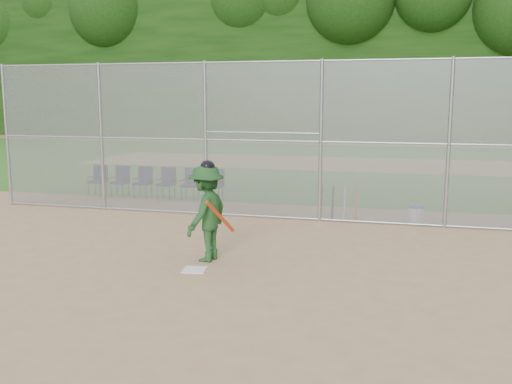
% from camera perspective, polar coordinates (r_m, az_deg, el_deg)
% --- Properties ---
extents(ground, '(100.00, 100.00, 0.00)m').
position_cam_1_polar(ground, '(9.94, -3.66, -8.55)').
color(ground, tan).
rests_on(ground, ground).
extents(grass_strip, '(100.00, 100.00, 0.00)m').
position_cam_1_polar(grass_strip, '(27.32, 8.20, 2.84)').
color(grass_strip, '#2E6B20').
rests_on(grass_strip, ground).
extents(dirt_patch_far, '(24.00, 24.00, 0.00)m').
position_cam_1_polar(dirt_patch_far, '(27.32, 8.20, 2.85)').
color(dirt_patch_far, tan).
rests_on(dirt_patch_far, ground).
extents(backstop_fence, '(16.09, 0.09, 4.00)m').
position_cam_1_polar(backstop_fence, '(14.33, 2.52, 5.40)').
color(backstop_fence, gray).
rests_on(backstop_fence, ground).
extents(treeline, '(81.00, 60.00, 11.00)m').
position_cam_1_polar(treeline, '(29.24, 8.91, 14.03)').
color(treeline, black).
rests_on(treeline, ground).
extents(home_plate, '(0.46, 0.46, 0.02)m').
position_cam_1_polar(home_plate, '(10.39, -6.17, -7.74)').
color(home_plate, white).
rests_on(home_plate, ground).
extents(batter_at_plate, '(1.05, 1.33, 1.92)m').
position_cam_1_polar(batter_at_plate, '(10.78, -4.96, -2.04)').
color(batter_at_plate, '#1D4A1E').
rests_on(batter_at_plate, ground).
extents(water_cooler, '(0.37, 0.37, 0.47)m').
position_cam_1_polar(water_cooler, '(14.50, 15.66, -2.20)').
color(water_cooler, white).
rests_on(water_cooler, ground).
extents(spare_bats, '(0.96, 0.32, 0.84)m').
position_cam_1_polar(spare_bats, '(14.71, 8.26, -1.07)').
color(spare_bats, '#D84C14').
rests_on(spare_bats, ground).
extents(chair_0, '(0.54, 0.52, 0.96)m').
position_cam_1_polar(chair_0, '(18.69, -15.58, 1.09)').
color(chair_0, '#0F1238').
rests_on(chair_0, ground).
extents(chair_1, '(0.54, 0.52, 0.96)m').
position_cam_1_polar(chair_1, '(18.32, -13.47, 1.01)').
color(chair_1, '#0F1238').
rests_on(chair_1, ground).
extents(chair_2, '(0.54, 0.52, 0.96)m').
position_cam_1_polar(chair_2, '(17.97, -11.28, 0.93)').
color(chair_2, '#0F1238').
rests_on(chair_2, ground).
extents(chair_3, '(0.54, 0.52, 0.96)m').
position_cam_1_polar(chair_3, '(17.64, -9.00, 0.84)').
color(chair_3, '#0F1238').
rests_on(chair_3, ground).
extents(chair_4, '(0.54, 0.52, 0.96)m').
position_cam_1_polar(chair_4, '(17.35, -6.63, 0.75)').
color(chair_4, '#0F1238').
rests_on(chair_4, ground).
extents(chair_5, '(0.54, 0.52, 0.96)m').
position_cam_1_polar(chair_5, '(17.08, -4.20, 0.66)').
color(chair_5, '#0F1238').
rests_on(chair_5, ground).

